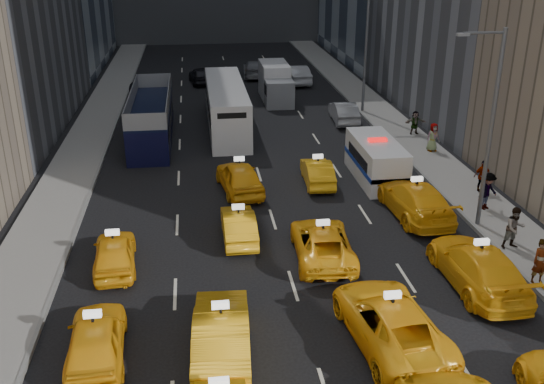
# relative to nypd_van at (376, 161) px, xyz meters

# --- Properties ---
(sidewalk_west) EXTENTS (3.00, 90.00, 0.15)m
(sidewalk_west) POSITION_rel_nypd_van_xyz_m (-16.80, 6.59, -1.00)
(sidewalk_west) COLOR gray
(sidewalk_west) RESTS_ON ground
(sidewalk_east) EXTENTS (3.00, 90.00, 0.15)m
(sidewalk_east) POSITION_rel_nypd_van_xyz_m (4.20, 6.59, -1.00)
(sidewalk_east) COLOR gray
(sidewalk_east) RESTS_ON ground
(curb_west) EXTENTS (0.15, 90.00, 0.18)m
(curb_west) POSITION_rel_nypd_van_xyz_m (-15.35, 6.59, -0.98)
(curb_west) COLOR slate
(curb_west) RESTS_ON ground
(curb_east) EXTENTS (0.15, 90.00, 0.18)m
(curb_east) POSITION_rel_nypd_van_xyz_m (2.75, 6.59, -0.98)
(curb_east) COLOR slate
(curb_east) RESTS_ON ground
(streetlight_near) EXTENTS (2.15, 0.22, 9.00)m
(streetlight_near) POSITION_rel_nypd_van_xyz_m (2.88, -6.41, 3.85)
(streetlight_near) COLOR #595B60
(streetlight_near) RESTS_ON ground
(streetlight_far) EXTENTS (2.15, 0.22, 9.00)m
(streetlight_far) POSITION_rel_nypd_van_xyz_m (2.88, 13.59, 3.85)
(streetlight_far) COLOR #595B60
(streetlight_far) RESTS_ON ground
(taxi_8) EXTENTS (2.01, 4.47, 1.49)m
(taxi_8) POSITION_rel_nypd_van_xyz_m (-13.15, -13.98, -0.33)
(taxi_8) COLOR #FFB015
(taxi_8) RESTS_ON ground
(taxi_9) EXTENTS (2.02, 5.08, 1.64)m
(taxi_9) POSITION_rel_nypd_van_xyz_m (-9.24, -14.22, -0.25)
(taxi_9) COLOR #FFB015
(taxi_9) RESTS_ON ground
(taxi_10) EXTENTS (3.16, 5.84, 1.56)m
(taxi_10) POSITION_rel_nypd_van_xyz_m (-3.71, -14.23, -0.29)
(taxi_10) COLOR #FFB015
(taxi_10) RESTS_ON ground
(taxi_11) EXTENTS (2.36, 5.72, 1.65)m
(taxi_11) POSITION_rel_nypd_van_xyz_m (0.68, -11.29, -0.25)
(taxi_11) COLOR #FFB015
(taxi_11) RESTS_ON ground
(taxi_12) EXTENTS (1.94, 4.18, 1.39)m
(taxi_12) POSITION_rel_nypd_van_xyz_m (-13.20, -8.13, -0.38)
(taxi_12) COLOR #FFB015
(taxi_12) RESTS_ON ground
(taxi_13) EXTENTS (1.44, 4.04, 1.33)m
(taxi_13) POSITION_rel_nypd_van_xyz_m (-8.05, -6.19, -0.41)
(taxi_13) COLOR #FFB015
(taxi_13) RESTS_ON ground
(taxi_14) EXTENTS (2.59, 5.13, 1.39)m
(taxi_14) POSITION_rel_nypd_van_xyz_m (-4.74, -8.35, -0.38)
(taxi_14) COLOR #FFB015
(taxi_14) RESTS_ON ground
(taxi_15) EXTENTS (2.59, 5.82, 1.66)m
(taxi_15) POSITION_rel_nypd_van_xyz_m (0.50, -4.83, -0.24)
(taxi_15) COLOR #FFB015
(taxi_15) RESTS_ON ground
(taxi_16) EXTENTS (2.53, 4.93, 1.61)m
(taxi_16) POSITION_rel_nypd_van_xyz_m (-7.57, -0.77, -0.27)
(taxi_16) COLOR #FFB015
(taxi_16) RESTS_ON ground
(taxi_17) EXTENTS (1.59, 4.11, 1.34)m
(taxi_17) POSITION_rel_nypd_van_xyz_m (-3.30, -0.21, -0.40)
(taxi_17) COLOR #FFB015
(taxi_17) RESTS_ON ground
(nypd_van) EXTENTS (2.15, 5.53, 2.37)m
(nypd_van) POSITION_rel_nypd_van_xyz_m (0.00, 0.00, 0.00)
(nypd_van) COLOR silver
(nypd_van) RESTS_ON ground
(double_decker) EXTENTS (2.83, 11.02, 3.19)m
(double_decker) POSITION_rel_nypd_van_xyz_m (-12.57, 8.98, 0.50)
(double_decker) COLOR black
(double_decker) RESTS_ON ground
(city_bus) EXTENTS (4.05, 12.22, 3.10)m
(city_bus) POSITION_rel_nypd_van_xyz_m (-7.53, 10.87, 0.46)
(city_bus) COLOR silver
(city_bus) RESTS_ON ground
(box_truck) EXTENTS (2.46, 6.44, 2.90)m
(box_truck) POSITION_rel_nypd_van_xyz_m (-3.07, 18.24, 0.35)
(box_truck) COLOR silver
(box_truck) RESTS_ON ground
(misc_car_0) EXTENTS (1.85, 4.62, 1.49)m
(misc_car_0) POSITION_rel_nypd_van_xyz_m (0.96, 11.25, -0.33)
(misc_car_0) COLOR #96989D
(misc_car_0) RESTS_ON ground
(misc_car_1) EXTENTS (3.21, 5.79, 1.53)m
(misc_car_1) POSITION_rel_nypd_van_xyz_m (-13.52, 22.82, -0.31)
(misc_car_1) COLOR black
(misc_car_1) RESTS_ON ground
(misc_car_2) EXTENTS (2.59, 5.39, 1.52)m
(misc_car_2) POSITION_rel_nypd_van_xyz_m (-3.82, 27.55, -0.31)
(misc_car_2) COLOR gray
(misc_car_2) RESTS_ON ground
(misc_car_3) EXTENTS (2.34, 4.59, 1.50)m
(misc_car_3) POSITION_rel_nypd_van_xyz_m (-9.03, 25.28, -0.32)
(misc_car_3) COLOR black
(misc_car_3) RESTS_ON ground
(misc_car_4) EXTENTS (2.12, 5.19, 1.67)m
(misc_car_4) POSITION_rel_nypd_van_xyz_m (-0.35, 24.12, -0.24)
(misc_car_4) COLOR #ACAFB4
(misc_car_4) RESTS_ON ground
(pedestrian_0) EXTENTS (0.69, 0.47, 1.83)m
(pedestrian_0) POSITION_rel_nypd_van_xyz_m (2.97, -11.65, -0.01)
(pedestrian_0) COLOR gray
(pedestrian_0) RESTS_ON sidewalk_east
(pedestrian_1) EXTENTS (0.94, 0.57, 1.85)m
(pedestrian_1) POSITION_rel_nypd_van_xyz_m (3.41, -8.84, 0.00)
(pedestrian_1) COLOR gray
(pedestrian_1) RESTS_ON sidewalk_east
(pedestrian_2) EXTENTS (1.30, 0.94, 1.86)m
(pedestrian_2) POSITION_rel_nypd_van_xyz_m (4.10, -4.88, 0.01)
(pedestrian_2) COLOR gray
(pedestrian_2) RESTS_ON sidewalk_east
(pedestrian_3) EXTENTS (1.05, 0.61, 1.69)m
(pedestrian_3) POSITION_rel_nypd_van_xyz_m (4.86, -2.72, -0.08)
(pedestrian_3) COLOR gray
(pedestrian_3) RESTS_ON sidewalk_east
(pedestrian_4) EXTENTS (0.93, 0.62, 1.76)m
(pedestrian_4) POSITION_rel_nypd_van_xyz_m (4.75, 3.83, -0.04)
(pedestrian_4) COLOR gray
(pedestrian_4) RESTS_ON sidewalk_east
(pedestrian_5) EXTENTS (1.48, 0.48, 1.57)m
(pedestrian_5) POSITION_rel_nypd_van_xyz_m (4.87, 7.36, -0.14)
(pedestrian_5) COLOR gray
(pedestrian_5) RESTS_ON sidewalk_east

